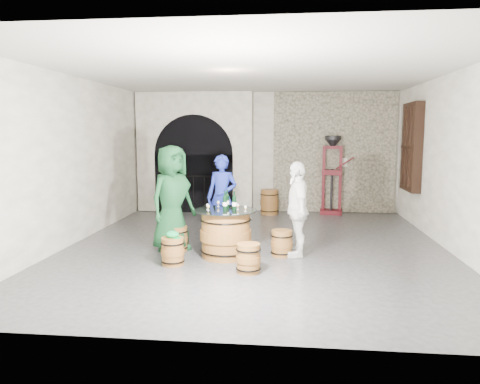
# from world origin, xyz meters

# --- Properties ---
(ground) EXTENTS (8.00, 8.00, 0.00)m
(ground) POSITION_xyz_m (0.00, 0.00, 0.00)
(ground) COLOR #323235
(ground) RESTS_ON ground
(wall_back) EXTENTS (8.00, 0.00, 8.00)m
(wall_back) POSITION_xyz_m (0.00, 4.00, 1.60)
(wall_back) COLOR white
(wall_back) RESTS_ON ground
(wall_front) EXTENTS (8.00, 0.00, 8.00)m
(wall_front) POSITION_xyz_m (0.00, -4.00, 1.60)
(wall_front) COLOR white
(wall_front) RESTS_ON ground
(wall_left) EXTENTS (0.00, 8.00, 8.00)m
(wall_left) POSITION_xyz_m (-3.50, 0.00, 1.60)
(wall_left) COLOR white
(wall_left) RESTS_ON ground
(wall_right) EXTENTS (0.00, 8.00, 8.00)m
(wall_right) POSITION_xyz_m (3.50, 0.00, 1.60)
(wall_right) COLOR white
(wall_right) RESTS_ON ground
(ceiling) EXTENTS (8.00, 8.00, 0.00)m
(ceiling) POSITION_xyz_m (0.00, 0.00, 3.20)
(ceiling) COLOR beige
(ceiling) RESTS_ON wall_back
(stone_facing_panel) EXTENTS (3.20, 0.12, 3.18)m
(stone_facing_panel) POSITION_xyz_m (1.80, 3.94, 1.60)
(stone_facing_panel) COLOR gray
(stone_facing_panel) RESTS_ON ground
(arched_opening) EXTENTS (3.10, 0.60, 3.19)m
(arched_opening) POSITION_xyz_m (-1.90, 3.74, 1.58)
(arched_opening) COLOR white
(arched_opening) RESTS_ON ground
(shuttered_window) EXTENTS (0.23, 1.10, 2.00)m
(shuttered_window) POSITION_xyz_m (3.38, 2.40, 1.80)
(shuttered_window) COLOR black
(shuttered_window) RESTS_ON wall_right
(barrel_table) EXTENTS (1.07, 1.07, 0.82)m
(barrel_table) POSITION_xyz_m (-0.46, -0.78, 0.41)
(barrel_table) COLOR brown
(barrel_table) RESTS_ON ground
(barrel_stool_left) EXTENTS (0.39, 0.39, 0.45)m
(barrel_stool_left) POSITION_xyz_m (-1.38, -0.48, 0.22)
(barrel_stool_left) COLOR brown
(barrel_stool_left) RESTS_ON ground
(barrel_stool_far) EXTENTS (0.39, 0.39, 0.45)m
(barrel_stool_far) POSITION_xyz_m (-0.64, 0.18, 0.22)
(barrel_stool_far) COLOR brown
(barrel_stool_far) RESTS_ON ground
(barrel_stool_right) EXTENTS (0.39, 0.39, 0.45)m
(barrel_stool_right) POSITION_xyz_m (0.50, -0.62, 0.22)
(barrel_stool_right) COLOR brown
(barrel_stool_right) RESTS_ON ground
(barrel_stool_near_right) EXTENTS (0.39, 0.39, 0.45)m
(barrel_stool_near_right) POSITION_xyz_m (0.01, -1.63, 0.22)
(barrel_stool_near_right) COLOR brown
(barrel_stool_near_right) RESTS_ON ground
(barrel_stool_near_left) EXTENTS (0.39, 0.39, 0.45)m
(barrel_stool_near_left) POSITION_xyz_m (-1.24, -1.35, 0.22)
(barrel_stool_near_left) COLOR brown
(barrel_stool_near_left) RESTS_ON ground
(green_cap) EXTENTS (0.26, 0.21, 0.12)m
(green_cap) POSITION_xyz_m (-1.24, -1.35, 0.50)
(green_cap) COLOR #0B7B35
(green_cap) RESTS_ON barrel_stool_near_left
(person_green) EXTENTS (1.02, 1.11, 1.91)m
(person_green) POSITION_xyz_m (-1.47, -0.45, 0.95)
(person_green) COLOR #103B1D
(person_green) RESTS_ON ground
(person_blue) EXTENTS (0.69, 0.53, 1.70)m
(person_blue) POSITION_xyz_m (-0.70, 0.46, 0.85)
(person_blue) COLOR navy
(person_blue) RESTS_ON ground
(person_white) EXTENTS (0.53, 1.01, 1.65)m
(person_white) POSITION_xyz_m (0.76, -0.58, 0.82)
(person_white) COLOR white
(person_white) RESTS_ON ground
(wine_bottle_left) EXTENTS (0.08, 0.08, 0.32)m
(wine_bottle_left) POSITION_xyz_m (-0.47, -0.78, 0.95)
(wine_bottle_left) COLOR black
(wine_bottle_left) RESTS_ON barrel_table
(wine_bottle_center) EXTENTS (0.08, 0.08, 0.32)m
(wine_bottle_center) POSITION_xyz_m (-0.31, -0.78, 0.95)
(wine_bottle_center) COLOR black
(wine_bottle_center) RESTS_ON barrel_table
(wine_bottle_right) EXTENTS (0.08, 0.08, 0.32)m
(wine_bottle_right) POSITION_xyz_m (-0.45, -0.60, 0.95)
(wine_bottle_right) COLOR black
(wine_bottle_right) RESTS_ON barrel_table
(tasting_glass_a) EXTENTS (0.05, 0.05, 0.10)m
(tasting_glass_a) POSITION_xyz_m (-0.74, -0.88, 0.87)
(tasting_glass_a) COLOR #B47923
(tasting_glass_a) RESTS_ON barrel_table
(tasting_glass_b) EXTENTS (0.05, 0.05, 0.10)m
(tasting_glass_b) POSITION_xyz_m (-0.25, -0.72, 0.87)
(tasting_glass_b) COLOR #B47923
(tasting_glass_b) RESTS_ON barrel_table
(tasting_glass_c) EXTENTS (0.05, 0.05, 0.10)m
(tasting_glass_c) POSITION_xyz_m (-0.63, -0.44, 0.87)
(tasting_glass_c) COLOR #B47923
(tasting_glass_c) RESTS_ON barrel_table
(tasting_glass_d) EXTENTS (0.05, 0.05, 0.10)m
(tasting_glass_d) POSITION_xyz_m (-0.32, -0.50, 0.87)
(tasting_glass_d) COLOR #B47923
(tasting_glass_d) RESTS_ON barrel_table
(tasting_glass_e) EXTENTS (0.05, 0.05, 0.10)m
(tasting_glass_e) POSITION_xyz_m (-0.10, -0.92, 0.87)
(tasting_glass_e) COLOR #B47923
(tasting_glass_e) RESTS_ON barrel_table
(tasting_glass_f) EXTENTS (0.05, 0.05, 0.10)m
(tasting_glass_f) POSITION_xyz_m (-0.76, -0.79, 0.87)
(tasting_glass_f) COLOR #B47923
(tasting_glass_f) RESTS_ON barrel_table
(side_barrel) EXTENTS (0.49, 0.49, 0.65)m
(side_barrel) POSITION_xyz_m (0.12, 3.44, 0.32)
(side_barrel) COLOR brown
(side_barrel) RESTS_ON ground
(corking_press) EXTENTS (0.85, 0.52, 2.04)m
(corking_press) POSITION_xyz_m (1.74, 3.65, 1.19)
(corking_press) COLOR #520D17
(corking_press) RESTS_ON ground
(control_box) EXTENTS (0.18, 0.10, 0.22)m
(control_box) POSITION_xyz_m (2.05, 3.86, 1.35)
(control_box) COLOR silver
(control_box) RESTS_ON wall_back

